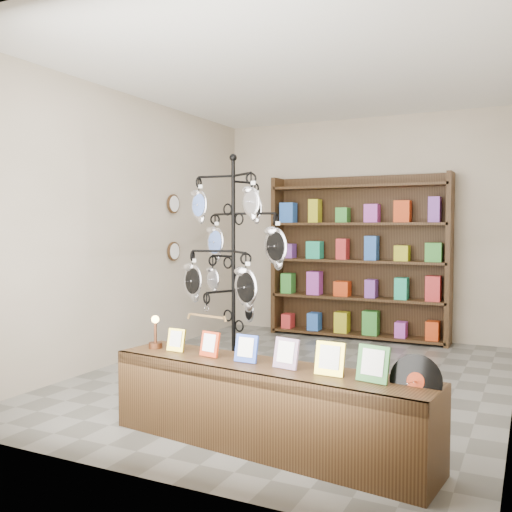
{
  "coord_description": "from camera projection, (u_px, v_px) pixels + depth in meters",
  "views": [
    {
      "loc": [
        2.13,
        -5.22,
        1.52
      ],
      "look_at": [
        0.07,
        -1.0,
        1.27
      ],
      "focal_mm": 40.0,
      "sensor_mm": 36.0,
      "label": 1
    }
  ],
  "objects": [
    {
      "name": "room_envelope",
      "position": [
        294.0,
        192.0,
        5.6
      ],
      "size": [
        5.0,
        5.0,
        5.0
      ],
      "color": "#C1B09C",
      "rests_on": "ground"
    },
    {
      "name": "back_shelving",
      "position": [
        358.0,
        262.0,
        7.7
      ],
      "size": [
        2.42,
        0.36,
        2.2
      ],
      "color": "black",
      "rests_on": "ground"
    },
    {
      "name": "ground",
      "position": [
        294.0,
        378.0,
        5.7
      ],
      "size": [
        5.0,
        5.0,
        0.0
      ],
      "primitive_type": "plane",
      "color": "slate",
      "rests_on": "ground"
    },
    {
      "name": "display_tree",
      "position": [
        233.0,
        252.0,
        5.44
      ],
      "size": [
        1.17,
        1.14,
        2.2
      ],
      "rotation": [
        0.0,
        0.0,
        -0.28
      ],
      "color": "black",
      "rests_on": "ground"
    },
    {
      "name": "front_shelf",
      "position": [
        266.0,
        406.0,
        3.88
      ],
      "size": [
        2.38,
        0.76,
        0.83
      ],
      "rotation": [
        0.0,
        0.0,
        -0.12
      ],
      "color": "black",
      "rests_on": "ground"
    },
    {
      "name": "wall_clocks",
      "position": [
        173.0,
        228.0,
        7.2
      ],
      "size": [
        0.03,
        0.24,
        0.84
      ],
      "color": "black",
      "rests_on": "ground"
    }
  ]
}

